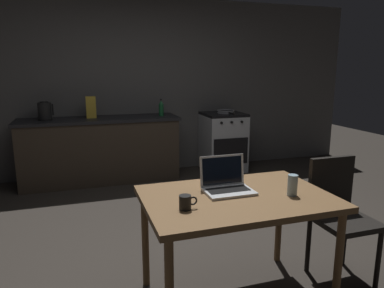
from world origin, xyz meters
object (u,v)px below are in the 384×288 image
(bottle, at_px, (161,108))
(frying_pan, at_px, (226,111))
(stove_oven, at_px, (223,142))
(cereal_box, at_px, (91,107))
(coffee_mug, at_px, (186,202))
(drinking_glass, at_px, (292,185))
(dining_table, at_px, (237,207))
(laptop, at_px, (227,184))
(chair, at_px, (338,210))
(electric_kettle, at_px, (45,111))

(bottle, distance_m, frying_pan, 1.01)
(stove_oven, bearing_deg, cereal_box, 179.34)
(frying_pan, relative_size, cereal_box, 1.50)
(coffee_mug, distance_m, drinking_glass, 0.73)
(dining_table, height_order, coffee_mug, coffee_mug)
(laptop, relative_size, drinking_glass, 2.32)
(laptop, xyz_separation_m, drinking_glass, (0.37, -0.21, 0.02))
(stove_oven, relative_size, frying_pan, 2.02)
(bottle, bearing_deg, cereal_box, 175.82)
(frying_pan, bearing_deg, bottle, -178.74)
(coffee_mug, bearing_deg, drinking_glass, 1.02)
(chair, bearing_deg, coffee_mug, -165.72)
(coffee_mug, bearing_deg, electric_kettle, 107.22)
(drinking_glass, bearing_deg, cereal_box, 109.52)
(laptop, distance_m, cereal_box, 3.02)
(chair, relative_size, electric_kettle, 3.68)
(dining_table, bearing_deg, chair, 2.47)
(stove_oven, bearing_deg, laptop, -112.53)
(electric_kettle, height_order, drinking_glass, electric_kettle)
(chair, bearing_deg, cereal_box, 125.51)
(frying_pan, distance_m, coffee_mug, 3.47)
(coffee_mug, bearing_deg, laptop, 31.75)
(stove_oven, distance_m, dining_table, 3.22)
(stove_oven, relative_size, dining_table, 0.73)
(frying_pan, relative_size, coffee_mug, 3.98)
(stove_oven, bearing_deg, electric_kettle, 179.94)
(frying_pan, xyz_separation_m, coffee_mug, (-1.58, -3.09, -0.12))
(dining_table, xyz_separation_m, coffee_mug, (-0.39, -0.12, 0.12))
(bottle, bearing_deg, frying_pan, 1.26)
(drinking_glass, bearing_deg, coffee_mug, -178.98)
(dining_table, xyz_separation_m, frying_pan, (1.20, 2.97, 0.24))
(stove_oven, xyz_separation_m, drinking_glass, (-0.83, -3.10, 0.37))
(electric_kettle, distance_m, drinking_glass, 3.54)
(laptop, distance_m, coffee_mug, 0.42)
(dining_table, bearing_deg, bottle, 86.31)
(stove_oven, distance_m, drinking_glass, 3.23)
(laptop, height_order, bottle, bottle)
(bottle, height_order, frying_pan, bottle)
(dining_table, height_order, chair, chair)
(drinking_glass, height_order, cereal_box, cereal_box)
(bottle, xyz_separation_m, drinking_glass, (0.15, -3.06, -0.19))
(stove_oven, xyz_separation_m, chair, (-0.32, -2.96, 0.08))
(frying_pan, distance_m, drinking_glass, 3.20)
(coffee_mug, height_order, drinking_glass, drinking_glass)
(electric_kettle, bearing_deg, laptop, -65.49)
(cereal_box, bearing_deg, frying_pan, -1.39)
(bottle, relative_size, cereal_box, 0.82)
(laptop, xyz_separation_m, cereal_box, (-0.74, 2.92, 0.24))
(bottle, bearing_deg, stove_oven, 2.77)
(laptop, xyz_separation_m, electric_kettle, (-1.32, 2.90, 0.21))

